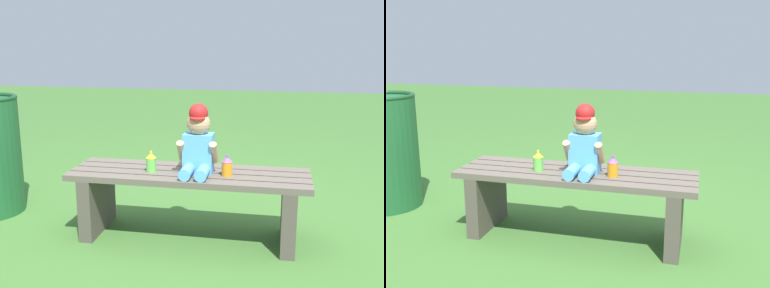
# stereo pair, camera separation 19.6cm
# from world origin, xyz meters

# --- Properties ---
(ground_plane) EXTENTS (16.00, 16.00, 0.00)m
(ground_plane) POSITION_xyz_m (0.00, 0.00, 0.00)
(ground_plane) COLOR #3D6B2D
(park_bench) EXTENTS (1.40, 0.41, 0.41)m
(park_bench) POSITION_xyz_m (0.00, -0.00, 0.27)
(park_bench) COLOR #60564C
(park_bench) RESTS_ON ground_plane
(child_figure) EXTENTS (0.23, 0.27, 0.40)m
(child_figure) POSITION_xyz_m (0.05, -0.01, 0.59)
(child_figure) COLOR #59A5E5
(child_figure) RESTS_ON park_bench
(sippy_cup_left) EXTENTS (0.06, 0.06, 0.12)m
(sippy_cup_left) POSITION_xyz_m (-0.22, -0.04, 0.47)
(sippy_cup_left) COLOR #66CC4C
(sippy_cup_left) RESTS_ON park_bench
(sippy_cup_right) EXTENTS (0.06, 0.06, 0.12)m
(sippy_cup_right) POSITION_xyz_m (0.23, -0.04, 0.47)
(sippy_cup_right) COLOR orange
(sippy_cup_right) RESTS_ON park_bench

